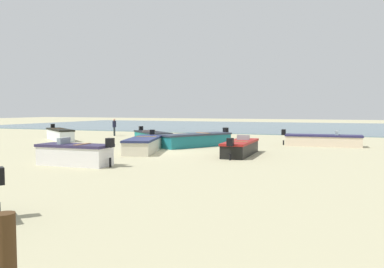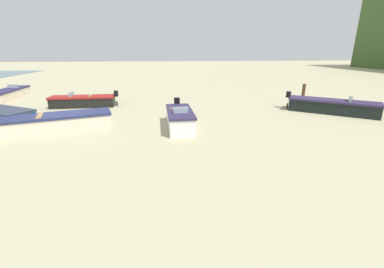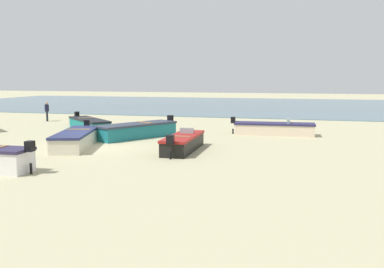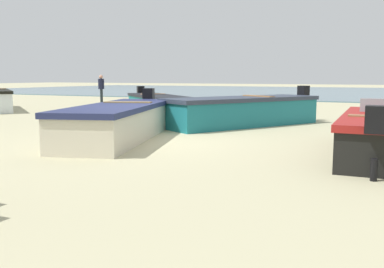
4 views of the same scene
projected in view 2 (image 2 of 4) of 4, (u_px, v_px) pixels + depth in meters
ground_plane at (66, 125)px, 13.84m from camera, size 160.00×160.00×0.00m
boat_white_0 at (180, 119)px, 13.24m from camera, size 3.69×1.39×1.27m
boat_black_1 at (332, 106)px, 16.36m from camera, size 4.22×5.06×1.19m
boat_cream_2 at (56, 123)px, 12.78m from camera, size 3.02×5.59×1.16m
boat_black_5 at (83, 101)px, 18.23m from camera, size 1.42×4.71×1.10m
boat_cream_6 at (9, 94)px, 21.24m from camera, size 5.32×1.61×1.11m
mooring_post_near_water at (304, 91)px, 21.19m from camera, size 0.26×0.26×1.22m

